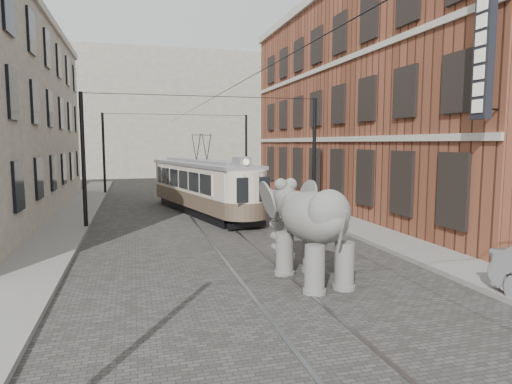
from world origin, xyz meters
name	(u,v)px	position (x,y,z in m)	size (l,w,h in m)	color
ground	(240,253)	(0.00, 0.00, 0.00)	(120.00, 120.00, 0.00)	#3F3D3A
tram_rails	(240,253)	(0.00, 0.00, 0.01)	(1.54, 80.00, 0.02)	slate
sidewalk_right	(393,241)	(6.00, 0.00, 0.07)	(2.00, 60.00, 0.15)	slate
sidewalk_left	(36,265)	(-6.50, 0.00, 0.07)	(2.00, 60.00, 0.15)	slate
brick_building	(387,105)	(11.00, 9.00, 6.00)	(8.00, 26.00, 12.00)	brown
distant_block	(163,116)	(0.00, 40.00, 7.00)	(28.00, 10.00, 14.00)	gray
catenary	(210,161)	(-0.20, 5.00, 3.00)	(11.00, 30.20, 6.00)	black
tram	(202,174)	(0.03, 9.16, 2.13)	(2.22, 10.75, 4.27)	beige
elephant	(313,232)	(1.21, -3.60, 1.38)	(2.49, 4.51, 2.76)	slate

